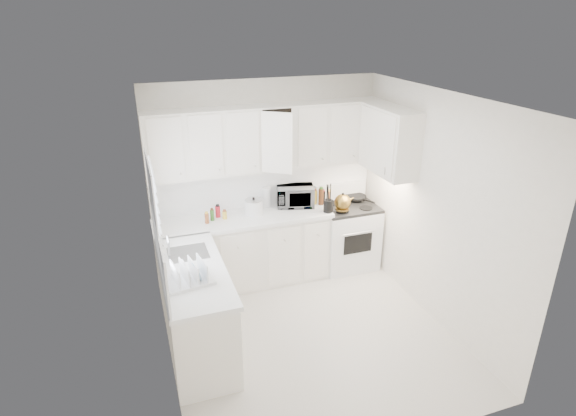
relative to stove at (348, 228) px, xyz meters
name	(u,v)px	position (x,y,z in m)	size (l,w,h in m)	color
floor	(309,333)	(-1.08, -1.27, -0.58)	(3.20, 3.20, 0.00)	silver
ceiling	(313,99)	(-1.08, -1.27, 2.02)	(3.20, 3.20, 0.00)	white
wall_back	(265,180)	(-1.08, 0.33, 0.72)	(3.00, 3.00, 0.00)	white
wall_front	(394,319)	(-1.08, -2.87, 0.72)	(3.00, 3.00, 0.00)	white
wall_left	(159,252)	(-2.58, -1.27, 0.72)	(3.20, 3.20, 0.00)	white
wall_right	(436,210)	(0.42, -1.27, 0.72)	(3.20, 3.20, 0.00)	white
window_blinds	(155,212)	(-2.56, -0.92, 0.97)	(0.06, 0.96, 1.06)	white
lower_cabinets_back	(245,251)	(-1.47, 0.03, -0.13)	(2.22, 0.60, 0.90)	white
lower_cabinets_left	(196,311)	(-2.28, -1.07, -0.13)	(0.60, 1.60, 0.90)	white
countertop_back	(244,219)	(-1.47, 0.02, 0.35)	(2.24, 0.64, 0.05)	white
countertop_left	(193,271)	(-2.27, -1.07, 0.35)	(0.64, 1.62, 0.05)	white
backsplash_back	(266,185)	(-1.08, 0.32, 0.65)	(2.98, 0.02, 0.55)	white
backsplash_left	(159,249)	(-2.57, -1.07, 0.65)	(0.02, 1.60, 0.55)	white
upper_cabinets_back	(269,169)	(-1.08, 0.17, 0.92)	(3.00, 0.33, 0.80)	white
upper_cabinets_right	(386,172)	(0.26, -0.45, 0.92)	(0.33, 0.90, 0.80)	white
sink	(187,243)	(-2.27, -0.72, 0.49)	(0.42, 0.38, 0.30)	gray
stove	(348,228)	(0.00, 0.00, 0.00)	(0.75, 0.62, 1.16)	white
tea_kettle	(343,201)	(-0.18, -0.16, 0.48)	(0.27, 0.23, 0.25)	olive
frying_pan	(356,196)	(0.18, 0.16, 0.39)	(0.29, 0.49, 0.04)	black
microwave	(295,194)	(-0.72, 0.16, 0.53)	(0.48, 0.27, 0.33)	gray
rice_cooker	(254,206)	(-1.32, 0.06, 0.49)	(0.23, 0.23, 0.23)	white
paper_towel	(267,197)	(-1.09, 0.25, 0.51)	(0.12, 0.12, 0.27)	white
utensil_crock	(328,198)	(-0.40, -0.19, 0.57)	(0.13, 0.13, 0.40)	black
dish_rack	(188,271)	(-2.34, -1.31, 0.49)	(0.44, 0.33, 0.24)	white
spice_left_0	(205,213)	(-1.93, 0.15, 0.44)	(0.06, 0.06, 0.13)	#975029
spice_left_1	(212,215)	(-1.85, 0.06, 0.44)	(0.06, 0.06, 0.13)	#2F6120
spice_left_2	(217,211)	(-1.78, 0.15, 0.44)	(0.06, 0.06, 0.13)	red
spice_left_3	(224,213)	(-1.70, 0.06, 0.44)	(0.06, 0.06, 0.13)	yellow
sauce_right_0	(310,196)	(-0.50, 0.19, 0.47)	(0.06, 0.06, 0.19)	red
sauce_right_1	(315,197)	(-0.44, 0.13, 0.47)	(0.06, 0.06, 0.19)	yellow
sauce_right_2	(317,195)	(-0.39, 0.19, 0.47)	(0.06, 0.06, 0.19)	#502C17
sauce_right_3	(323,196)	(-0.33, 0.13, 0.47)	(0.06, 0.06, 0.19)	black
sauce_right_4	(325,194)	(-0.28, 0.19, 0.47)	(0.06, 0.06, 0.19)	#975029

